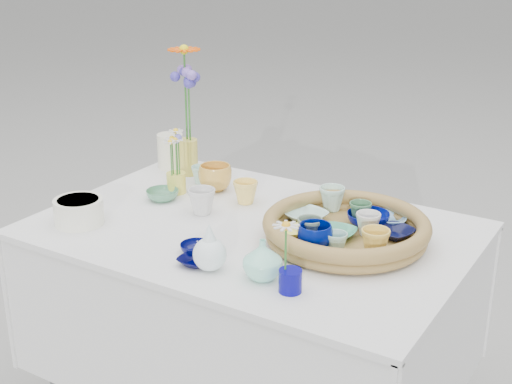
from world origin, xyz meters
The scene contains 32 objects.
wicker_tray centered at (0.28, 0.05, 0.80)m, with size 0.47×0.47×0.08m, color brown, non-canonical shape.
tray_ceramic_0 centered at (0.30, 0.15, 0.80)m, with size 0.12×0.12×0.04m, color #040C69.
tray_ceramic_1 centered at (0.40, 0.12, 0.80)m, with size 0.10×0.10×0.03m, color black.
tray_ceramic_2 centered at (0.40, -0.02, 0.82)m, with size 0.08×0.08×0.07m, color gold.
tray_ceramic_3 centered at (0.26, 0.03, 0.80)m, with size 0.10×0.10×0.03m, color #409D76.
tray_ceramic_4 centered at (0.21, -0.03, 0.82)m, with size 0.07×0.07×0.07m, color slate.
tray_ceramic_5 centered at (0.13, 0.09, 0.80)m, with size 0.12×0.12×0.03m, color silver.
tray_ceramic_6 centered at (0.16, 0.21, 0.82)m, with size 0.08×0.08×0.07m, color silver.
tray_ceramic_7 centered at (0.33, 0.09, 0.82)m, with size 0.07×0.07×0.07m, color silver.
tray_ceramic_8 centered at (0.35, 0.20, 0.80)m, with size 0.11×0.11×0.03m, color #7CB6DB.
tray_ceramic_9 centered at (0.25, -0.08, 0.82)m, with size 0.10×0.10×0.07m, color #000D66.
tray_ceramic_10 centered at (0.14, -0.03, 0.79)m, with size 0.09×0.09×0.02m, color #EBE657.
tray_ceramic_11 centered at (0.30, -0.06, 0.81)m, with size 0.06×0.06×0.06m, color #9ED1BE.
tray_ceramic_12 centered at (0.27, 0.16, 0.81)m, with size 0.07×0.07×0.06m, color #41734C.
loose_ceramic_0 centered at (-0.27, 0.20, 0.81)m, with size 0.11×0.11×0.09m, color gold.
loose_ceramic_1 centered at (-0.12, 0.15, 0.80)m, with size 0.08×0.08×0.07m, color #FFD861.
loose_ceramic_2 centered at (-0.37, 0.04, 0.78)m, with size 0.11×0.11×0.03m, color #4E8965.
loose_ceramic_3 centered at (-0.19, 0.01, 0.81)m, with size 0.09×0.09×0.08m, color silver.
loose_ceramic_4 centered at (-0.04, -0.23, 0.78)m, with size 0.09×0.09×0.03m, color #040740.
loose_ceramic_5 centered at (-0.36, 0.23, 0.80)m, with size 0.07×0.07×0.06m, color #A5D7C8.
loose_ceramic_6 centered at (0.00, -0.29, 0.78)m, with size 0.09×0.09×0.02m, color black.
fluted_bowl centered at (-0.46, -0.25, 0.80)m, with size 0.15×0.15×0.08m, color white, non-canonical shape.
bud_vase_paleblue centered at (0.05, -0.29, 0.83)m, with size 0.09×0.09×0.14m, color white, non-canonical shape.
bud_vase_seafoam centered at (0.19, -0.26, 0.82)m, with size 0.10×0.10×0.11m, color #93EECF.
bud_vase_cobalt centered at (0.29, -0.29, 0.79)m, with size 0.06×0.06×0.06m, color #060475.
single_daisy centered at (0.27, -0.29, 0.88)m, with size 0.08×0.08×0.14m, color silver, non-canonical shape.
tall_vase_yellow centered at (-0.45, 0.29, 0.83)m, with size 0.07×0.07×0.13m, color gold.
gerbera centered at (-0.45, 0.29, 1.05)m, with size 0.13×0.13×0.34m, color #FE5403, non-canonical shape.
hydrangea centered at (-0.44, 0.29, 1.00)m, with size 0.09×0.09×0.31m, color #4136AA, non-canonical shape.
white_pitcher centered at (-0.55, 0.31, 0.83)m, with size 0.13×0.09×0.13m, color #EBE8C7, non-canonical shape.
daisy_cup centered at (-0.37, 0.11, 0.80)m, with size 0.06×0.06×0.07m, color #E3DA4D.
daisy_posy centered at (-0.36, 0.10, 0.91)m, with size 0.08×0.08×0.15m, color silver, non-canonical shape.
Camera 1 is at (1.03, -1.65, 1.61)m, focal length 50.00 mm.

